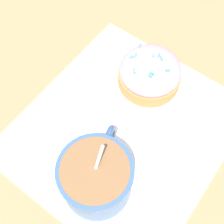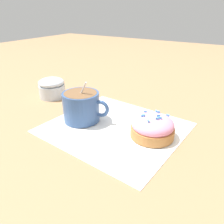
{
  "view_description": "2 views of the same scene",
  "coord_description": "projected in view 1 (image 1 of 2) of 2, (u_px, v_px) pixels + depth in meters",
  "views": [
    {
      "loc": [
        0.17,
        0.08,
        0.41
      ],
      "look_at": [
        0.0,
        -0.02,
        0.04
      ],
      "focal_mm": 50.0,
      "sensor_mm": 36.0,
      "label": 1
    },
    {
      "loc": [
        -0.24,
        0.39,
        0.26
      ],
      "look_at": [
        0.01,
        -0.0,
        0.04
      ],
      "focal_mm": 35.0,
      "sensor_mm": 36.0,
      "label": 2
    }
  ],
  "objects": [
    {
      "name": "frosted_pastry",
      "position": [
        150.0,
        73.0,
        0.47
      ],
      "size": [
        0.1,
        0.1,
        0.05
      ],
      "color": "#B2753D",
      "rests_on": "paper_napkin"
    },
    {
      "name": "ground_plane",
      "position": [
        124.0,
        129.0,
        0.45
      ],
      "size": [
        3.0,
        3.0,
        0.0
      ],
      "primitive_type": "plane",
      "color": "#93704C"
    },
    {
      "name": "paper_napkin",
      "position": [
        124.0,
        129.0,
        0.45
      ],
      "size": [
        0.32,
        0.3,
        0.0
      ],
      "color": "white",
      "rests_on": "ground_plane"
    },
    {
      "name": "coffee_cup",
      "position": [
        96.0,
        177.0,
        0.38
      ],
      "size": [
        0.12,
        0.09,
        0.1
      ],
      "color": "#335184",
      "rests_on": "paper_napkin"
    }
  ]
}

